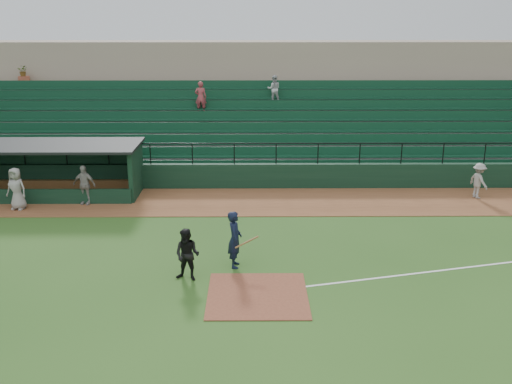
{
  "coord_description": "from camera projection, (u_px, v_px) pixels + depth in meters",
  "views": [
    {
      "loc": [
        -0.16,
        -16.61,
        8.11
      ],
      "look_at": [
        0.0,
        5.0,
        1.4
      ],
      "focal_mm": 40.51,
      "sensor_mm": 36.0,
      "label": 1
    }
  ],
  "objects": [
    {
      "name": "stadium_structure",
      "position": [
        254.0,
        118.0,
        33.3
      ],
      "size": [
        38.0,
        13.08,
        6.4
      ],
      "color": "black",
      "rests_on": "ground"
    },
    {
      "name": "dugout",
      "position": [
        47.0,
        165.0,
        26.93
      ],
      "size": [
        8.9,
        3.2,
        2.42
      ],
      "color": "black",
      "rests_on": "ground"
    },
    {
      "name": "foul_line",
      "position": [
        494.0,
        264.0,
        19.47
      ],
      "size": [
        17.49,
        4.44,
        0.01
      ],
      "primitive_type": "cube",
      "rotation": [
        0.0,
        0.0,
        0.24
      ],
      "color": "white",
      "rests_on": "ground"
    },
    {
      "name": "dugout_player_a",
      "position": [
        84.0,
        185.0,
        25.3
      ],
      "size": [
        1.1,
        0.63,
        1.76
      ],
      "primitive_type": "imported",
      "rotation": [
        0.0,
        0.0,
        -0.21
      ],
      "color": "#9D9892",
      "rests_on": "warning_track"
    },
    {
      "name": "dugout_player_b",
      "position": [
        16.0,
        189.0,
        24.63
      ],
      "size": [
        1.01,
        0.78,
        1.83
      ],
      "primitive_type": "imported",
      "rotation": [
        0.0,
        0.0,
        -0.25
      ],
      "color": "gray",
      "rests_on": "warning_track"
    },
    {
      "name": "umpire",
      "position": [
        187.0,
        255.0,
        18.12
      ],
      "size": [
        0.97,
        0.85,
        1.7
      ],
      "primitive_type": "imported",
      "rotation": [
        0.0,
        0.0,
        -0.29
      ],
      "color": "black",
      "rests_on": "ground"
    },
    {
      "name": "runner",
      "position": [
        479.0,
        181.0,
        26.17
      ],
      "size": [
        0.93,
        1.19,
        1.62
      ],
      "primitive_type": "imported",
      "rotation": [
        0.0,
        0.0,
        1.93
      ],
      "color": "#99948F",
      "rests_on": "warning_track"
    },
    {
      "name": "batter_at_plate",
      "position": [
        235.0,
        239.0,
        19.04
      ],
      "size": [
        1.03,
        0.72,
        1.94
      ],
      "color": "black",
      "rests_on": "ground"
    },
    {
      "name": "home_plate_dirt",
      "position": [
        258.0,
        295.0,
        17.31
      ],
      "size": [
        3.0,
        3.0,
        0.03
      ],
      "primitive_type": "cube",
      "color": "brown",
      "rests_on": "ground"
    },
    {
      "name": "warning_track",
      "position": [
        255.0,
        202.0,
        25.9
      ],
      "size": [
        40.0,
        4.0,
        0.03
      ],
      "primitive_type": "cube",
      "color": "brown",
      "rests_on": "ground"
    },
    {
      "name": "ground",
      "position": [
        257.0,
        281.0,
        18.27
      ],
      "size": [
        90.0,
        90.0,
        0.0
      ],
      "primitive_type": "plane",
      "color": "#2A501A",
      "rests_on": "ground"
    }
  ]
}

